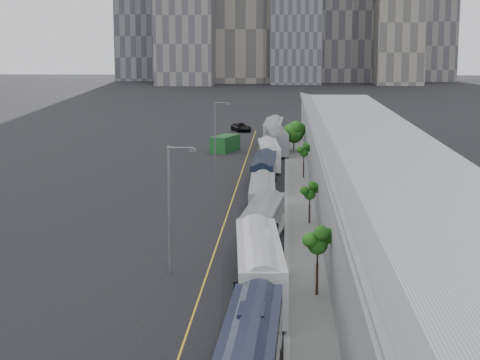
# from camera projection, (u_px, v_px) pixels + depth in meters

# --- Properties ---
(sidewalk) EXTENTS (10.00, 170.00, 0.12)m
(sidewalk) POSITION_uv_depth(u_px,v_px,m) (341.00, 229.00, 70.79)
(sidewalk) COLOR gray
(sidewalk) RESTS_ON ground
(lane_line) EXTENTS (0.12, 160.00, 0.02)m
(lane_line) POSITION_uv_depth(u_px,v_px,m) (223.00, 228.00, 71.38)
(lane_line) COLOR gold
(lane_line) RESTS_ON ground
(depot) EXTENTS (12.45, 160.40, 7.20)m
(depot) POSITION_uv_depth(u_px,v_px,m) (388.00, 191.00, 69.98)
(depot) COLOR gray
(depot) RESTS_ON ground
(bus_2) EXTENTS (3.77, 14.08, 4.07)m
(bus_2) POSITION_uv_depth(u_px,v_px,m) (259.00, 273.00, 51.40)
(bus_2) COLOR silver
(bus_2) RESTS_ON ground
(bus_3) EXTENTS (3.58, 12.30, 3.54)m
(bus_3) POSITION_uv_depth(u_px,v_px,m) (263.00, 227.00, 65.20)
(bus_3) COLOR gray
(bus_3) RESTS_ON ground
(bus_4) EXTENTS (2.70, 12.04, 3.51)m
(bus_4) POSITION_uv_depth(u_px,v_px,m) (262.00, 201.00, 76.21)
(bus_4) COLOR #94969D
(bus_4) RESTS_ON ground
(bus_5) EXTENTS (2.78, 12.44, 3.62)m
(bus_5) POSITION_uv_depth(u_px,v_px,m) (264.00, 174.00, 91.57)
(bus_5) COLOR black
(bus_5) RESTS_ON ground
(bus_6) EXTENTS (3.32, 12.36, 3.57)m
(bus_6) POSITION_uv_depth(u_px,v_px,m) (269.00, 157.00, 105.07)
(bus_6) COLOR white
(bus_6) RESTS_ON ground
(bus_7) EXTENTS (3.55, 12.97, 3.75)m
(bus_7) POSITION_uv_depth(u_px,v_px,m) (277.00, 143.00, 119.17)
(bus_7) COLOR slate
(bus_7) RESTS_ON ground
(bus_8) EXTENTS (3.13, 13.81, 4.02)m
(bus_8) POSITION_uv_depth(u_px,v_px,m) (274.00, 133.00, 131.76)
(bus_8) COLOR #ABADB5
(bus_8) RESTS_ON ground
(tree_1) EXTENTS (1.34, 1.34, 4.35)m
(tree_1) POSITION_uv_depth(u_px,v_px,m) (318.00, 243.00, 51.57)
(tree_1) COLOR black
(tree_1) RESTS_ON ground
(tree_2) EXTENTS (1.09, 1.09, 3.51)m
(tree_2) POSITION_uv_depth(u_px,v_px,m) (310.00, 193.00, 72.41)
(tree_2) COLOR black
(tree_2) RESTS_ON ground
(tree_3) EXTENTS (1.06, 1.06, 3.85)m
(tree_3) POSITION_uv_depth(u_px,v_px,m) (304.00, 152.00, 97.02)
(tree_3) COLOR black
(tree_3) RESTS_ON ground
(tree_4) EXTENTS (2.94, 2.94, 4.74)m
(tree_4) POSITION_uv_depth(u_px,v_px,m) (294.00, 130.00, 120.58)
(tree_4) COLOR black
(tree_4) RESTS_ON ground
(street_lamp_near) EXTENTS (2.04, 0.22, 9.16)m
(street_lamp_near) POSITION_uv_depth(u_px,v_px,m) (172.00, 201.00, 56.51)
(street_lamp_near) COLOR #59595E
(street_lamp_near) RESTS_ON ground
(street_lamp_far) EXTENTS (2.04, 0.22, 8.87)m
(street_lamp_far) POSITION_uv_depth(u_px,v_px,m) (216.00, 131.00, 102.29)
(street_lamp_far) COLOR #59595E
(street_lamp_far) RESTS_ON ground
(shipping_container) EXTENTS (4.36, 6.53, 2.42)m
(shipping_container) POSITION_uv_depth(u_px,v_px,m) (225.00, 144.00, 121.37)
(shipping_container) COLOR #16481D
(shipping_container) RESTS_ON ground
(suv) EXTENTS (4.45, 6.18, 1.56)m
(suv) POSITION_uv_depth(u_px,v_px,m) (241.00, 127.00, 149.08)
(suv) COLOR black
(suv) RESTS_ON ground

